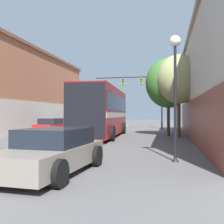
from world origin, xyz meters
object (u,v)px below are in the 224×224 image
at_px(parked_car_left_far, 81,124).
at_px(bus, 102,110).
at_px(parked_car_left_mid, 52,126).
at_px(street_tree_far, 179,79).
at_px(street_lamp, 175,76).
at_px(hatchback_foreground, 53,151).
at_px(traffic_signal_gantry, 139,88).
at_px(street_tree_near, 168,83).

bearing_deg(parked_car_left_far, bus, -156.57).
bearing_deg(parked_car_left_mid, street_tree_far, -96.73).
bearing_deg(street_lamp, street_tree_far, 86.89).
bearing_deg(bus, street_lamp, -154.60).
height_order(hatchback_foreground, street_lamp, street_lamp).
xyz_separation_m(parked_car_left_far, traffic_signal_gantry, (6.65, 1.23, 4.15)).
relative_size(bus, street_tree_far, 1.66).
relative_size(hatchback_foreground, street_tree_near, 0.71).
relative_size(hatchback_foreground, parked_car_left_far, 1.00).
bearing_deg(parked_car_left_far, parked_car_left_mid, 175.52).
distance_m(parked_car_left_mid, street_tree_far, 11.64).
xyz_separation_m(parked_car_left_far, street_tree_near, (9.98, -8.20, 3.58)).
xyz_separation_m(bus, parked_car_left_mid, (-5.26, 2.52, -1.37)).
distance_m(bus, parked_car_left_mid, 5.99).
relative_size(parked_car_left_mid, street_tree_near, 0.65).
distance_m(bus, street_tree_near, 5.73).
height_order(parked_car_left_mid, street_tree_far, street_tree_far).
bearing_deg(hatchback_foreground, parked_car_left_far, 20.31).
bearing_deg(bus, parked_car_left_mid, 61.62).
height_order(bus, parked_car_left_mid, bus).
distance_m(bus, traffic_signal_gantry, 11.83).
bearing_deg(parked_car_left_mid, traffic_signal_gantry, -36.62).
xyz_separation_m(hatchback_foreground, parked_car_left_mid, (-6.82, 14.64, 0.02)).
bearing_deg(street_tree_near, street_tree_far, -50.91).
bearing_deg(traffic_signal_gantry, hatchback_foreground, -90.05).
bearing_deg(street_tree_far, hatchback_foreground, -107.38).
xyz_separation_m(traffic_signal_gantry, street_lamp, (3.52, -20.96, -1.68)).
height_order(hatchback_foreground, parked_car_left_far, hatchback_foreground).
xyz_separation_m(street_lamp, street_tree_far, (0.58, 10.60, 1.26)).
relative_size(bus, traffic_signal_gantry, 1.29).
relative_size(parked_car_left_far, street_lamp, 0.97).
height_order(parked_car_left_far, street_lamp, street_lamp).
relative_size(parked_car_left_mid, parked_car_left_far, 0.92).
distance_m(traffic_signal_gantry, street_lamp, 21.32).
relative_size(hatchback_foreground, traffic_signal_gantry, 0.55).
xyz_separation_m(bus, traffic_signal_gantry, (1.59, 11.40, 2.73)).
height_order(hatchback_foreground, street_tree_near, street_tree_near).
bearing_deg(bus, parked_car_left_far, 23.72).
height_order(bus, parked_car_left_far, bus).
distance_m(traffic_signal_gantry, street_tree_far, 11.15).
xyz_separation_m(hatchback_foreground, street_lamp, (3.54, 2.56, 2.44)).
bearing_deg(hatchback_foreground, street_tree_near, -9.64).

